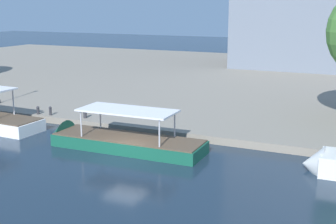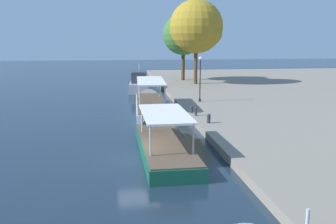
% 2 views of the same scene
% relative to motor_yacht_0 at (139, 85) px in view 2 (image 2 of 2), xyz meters
% --- Properties ---
extents(ground_plane, '(220.00, 220.00, 0.00)m').
position_rel_motor_yacht_0_xyz_m(ground_plane, '(32.30, -1.99, -0.77)').
color(ground_plane, '#192838').
extents(motor_yacht_0, '(9.34, 3.28, 4.72)m').
position_rel_motor_yacht_0_xyz_m(motor_yacht_0, '(0.00, 0.00, 0.00)').
color(motor_yacht_0, '#9EA3A8').
rests_on(motor_yacht_0, ground_plane).
extents(tour_boat_1, '(14.56, 3.46, 4.30)m').
position_rel_motor_yacht_0_xyz_m(tour_boat_1, '(15.82, 0.20, -0.43)').
color(tour_boat_1, white).
rests_on(tour_boat_1, ground_plane).
extents(tour_boat_2, '(11.74, 3.17, 3.98)m').
position_rel_motor_yacht_0_xyz_m(tour_boat_2, '(30.56, -0.25, -0.51)').
color(tour_boat_2, '#14513D').
rests_on(tour_boat_2, ground_plane).
extents(mooring_bollard_0, '(0.25, 0.25, 0.68)m').
position_rel_motor_yacht_0_xyz_m(mooring_bollard_0, '(20.78, 3.57, 0.15)').
color(mooring_bollard_0, '#2D2D33').
rests_on(mooring_bollard_0, dock_promenade).
extents(mooring_bollard_1, '(0.24, 0.24, 0.76)m').
position_rel_motor_yacht_0_xyz_m(mooring_bollard_1, '(21.96, 3.72, 0.19)').
color(mooring_bollard_1, '#2D2D33').
rests_on(mooring_bollard_1, dock_promenade).
extents(mooring_bollard_2, '(0.31, 0.31, 0.77)m').
position_rel_motor_yacht_0_xyz_m(mooring_bollard_2, '(25.14, 4.12, 0.19)').
color(mooring_bollard_2, '#2D2D33').
rests_on(mooring_bollard_2, dock_promenade).
extents(lamp_post, '(0.37, 0.37, 4.82)m').
position_rel_motor_yacht_0_xyz_m(lamp_post, '(14.42, 5.68, 2.58)').
color(lamp_post, black).
rests_on(lamp_post, dock_promenade).
extents(tree_0, '(6.59, 6.59, 10.64)m').
position_rel_motor_yacht_0_xyz_m(tree_0, '(-7.63, 7.82, 7.08)').
color(tree_0, '#4C3823').
rests_on(tree_0, dock_promenade).
extents(tree_2, '(7.82, 7.82, 12.32)m').
position_rel_motor_yacht_0_xyz_m(tree_2, '(-1.98, 8.73, 8.28)').
color(tree_2, '#4C3823').
rests_on(tree_2, dock_promenade).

